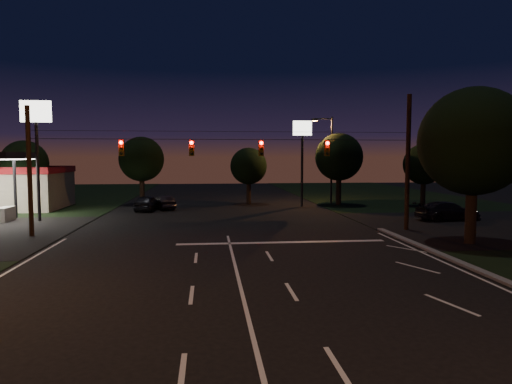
{
  "coord_description": "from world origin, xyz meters",
  "views": [
    {
      "loc": [
        -1.18,
        -14.03,
        4.89
      ],
      "look_at": [
        1.39,
        10.41,
        3.0
      ],
      "focal_mm": 32.0,
      "sensor_mm": 36.0,
      "label": 1
    }
  ],
  "objects": [
    {
      "name": "ground",
      "position": [
        0.0,
        0.0,
        0.0
      ],
      "size": [
        140.0,
        140.0,
        0.0
      ],
      "primitive_type": "plane",
      "color": "black",
      "rests_on": "ground"
    },
    {
      "name": "stop_bar",
      "position": [
        3.0,
        11.5,
        0.01
      ],
      "size": [
        12.0,
        0.5,
        0.01
      ],
      "primitive_type": "cube",
      "color": "silver",
      "rests_on": "ground"
    },
    {
      "name": "street_light_right_far",
      "position": [
        11.24,
        32.0,
        5.24
      ],
      "size": [
        2.2,
        0.35,
        9.0
      ],
      "color": "black",
      "rests_on": "ground"
    },
    {
      "name": "car_cross",
      "position": [
        17.18,
        19.11,
        0.73
      ],
      "size": [
        5.22,
        2.56,
        1.46
      ],
      "primitive_type": "imported",
      "rotation": [
        0.0,
        0.0,
        1.68
      ],
      "color": "black",
      "rests_on": "ground"
    },
    {
      "name": "utility_pole_right",
      "position": [
        12.0,
        15.0,
        0.0
      ],
      "size": [
        0.3,
        0.3,
        9.0
      ],
      "primitive_type": "cylinder",
      "color": "black",
      "rests_on": "ground"
    },
    {
      "name": "pole_sign_right",
      "position": [
        8.0,
        30.0,
        6.24
      ],
      "size": [
        1.8,
        0.3,
        8.4
      ],
      "color": "black",
      "rests_on": "ground"
    },
    {
      "name": "car_oncoming_b",
      "position": [
        -5.32,
        29.29,
        0.62
      ],
      "size": [
        2.5,
        3.97,
        1.23
      ],
      "primitive_type": "imported",
      "rotation": [
        0.0,
        0.0,
        3.49
      ],
      "color": "black",
      "rests_on": "ground"
    },
    {
      "name": "tree_far_a",
      "position": [
        -17.98,
        30.12,
        4.26
      ],
      "size": [
        4.2,
        4.2,
        6.42
      ],
      "color": "black",
      "rests_on": "ground"
    },
    {
      "name": "pole_sign_left_near",
      "position": [
        -14.0,
        22.0,
        6.98
      ],
      "size": [
        2.2,
        0.3,
        9.1
      ],
      "color": "black",
      "rests_on": "ground"
    },
    {
      "name": "tree_far_e",
      "position": [
        20.02,
        29.11,
        4.11
      ],
      "size": [
        4.0,
        4.0,
        6.18
      ],
      "color": "black",
      "rests_on": "ground"
    },
    {
      "name": "signal_span",
      "position": [
        -0.0,
        14.96,
        5.5
      ],
      "size": [
        24.0,
        0.4,
        1.56
      ],
      "color": "black",
      "rests_on": "ground"
    },
    {
      "name": "tree_far_d",
      "position": [
        12.02,
        31.13,
        4.83
      ],
      "size": [
        4.8,
        4.8,
        7.3
      ],
      "color": "black",
      "rests_on": "ground"
    },
    {
      "name": "car_oncoming_a",
      "position": [
        -6.72,
        28.02,
        0.72
      ],
      "size": [
        2.16,
        4.37,
        1.43
      ],
      "primitive_type": "imported",
      "rotation": [
        0.0,
        0.0,
        3.03
      ],
      "color": "black",
      "rests_on": "ground"
    },
    {
      "name": "utility_pole_left",
      "position": [
        -12.0,
        15.0,
        0.0
      ],
      "size": [
        0.28,
        0.28,
        8.0
      ],
      "primitive_type": "cylinder",
      "color": "black",
      "rests_on": "ground"
    },
    {
      "name": "tree_right_near",
      "position": [
        13.53,
        10.17,
        5.68
      ],
      "size": [
        6.0,
        6.0,
        8.76
      ],
      "color": "black",
      "rests_on": "ground"
    },
    {
      "name": "tree_far_c",
      "position": [
        3.02,
        33.1,
        3.9
      ],
      "size": [
        3.8,
        3.8,
        5.86
      ],
      "color": "black",
      "rests_on": "ground"
    },
    {
      "name": "tree_far_b",
      "position": [
        -7.98,
        34.13,
        4.61
      ],
      "size": [
        4.6,
        4.6,
        6.98
      ],
      "color": "black",
      "rests_on": "ground"
    },
    {
      "name": "cross_street_right",
      "position": [
        20.0,
        16.0,
        0.0
      ],
      "size": [
        20.0,
        16.0,
        0.02
      ],
      "primitive_type": "cube",
      "color": "black",
      "rests_on": "ground"
    }
  ]
}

